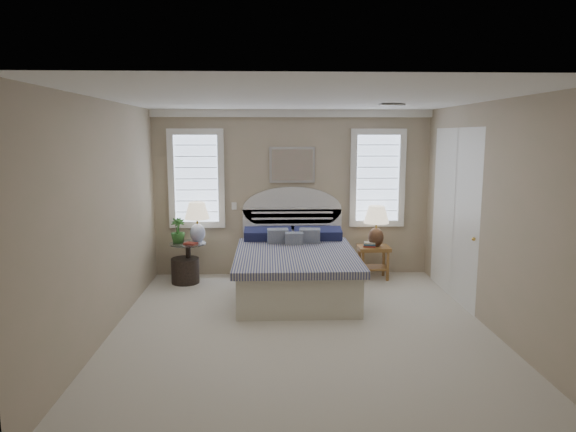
# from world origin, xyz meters

# --- Properties ---
(floor) EXTENTS (4.50, 5.00, 0.01)m
(floor) POSITION_xyz_m (0.00, 0.00, 0.00)
(floor) COLOR beige
(floor) RESTS_ON ground
(ceiling) EXTENTS (4.50, 5.00, 0.01)m
(ceiling) POSITION_xyz_m (0.00, 0.00, 2.70)
(ceiling) COLOR white
(ceiling) RESTS_ON wall_back
(wall_back) EXTENTS (4.50, 0.02, 2.70)m
(wall_back) POSITION_xyz_m (0.00, 2.50, 1.35)
(wall_back) COLOR tan
(wall_back) RESTS_ON floor
(wall_left) EXTENTS (0.02, 5.00, 2.70)m
(wall_left) POSITION_xyz_m (-2.25, 0.00, 1.35)
(wall_left) COLOR tan
(wall_left) RESTS_ON floor
(wall_right) EXTENTS (0.02, 5.00, 2.70)m
(wall_right) POSITION_xyz_m (2.25, 0.00, 1.35)
(wall_right) COLOR tan
(wall_right) RESTS_ON floor
(crown_molding) EXTENTS (4.50, 0.08, 0.12)m
(crown_molding) POSITION_xyz_m (0.00, 2.46, 2.64)
(crown_molding) COLOR white
(crown_molding) RESTS_ON wall_back
(hvac_vent) EXTENTS (0.30, 0.20, 0.02)m
(hvac_vent) POSITION_xyz_m (1.20, 0.80, 2.68)
(hvac_vent) COLOR #B2B2B2
(hvac_vent) RESTS_ON ceiling
(switch_plate) EXTENTS (0.08, 0.01, 0.12)m
(switch_plate) POSITION_xyz_m (-0.95, 2.48, 1.15)
(switch_plate) COLOR white
(switch_plate) RESTS_ON wall_back
(window_left) EXTENTS (0.90, 0.06, 1.60)m
(window_left) POSITION_xyz_m (-1.55, 2.48, 1.60)
(window_left) COLOR silver
(window_left) RESTS_ON wall_back
(window_right) EXTENTS (0.90, 0.06, 1.60)m
(window_right) POSITION_xyz_m (1.40, 2.48, 1.60)
(window_right) COLOR silver
(window_right) RESTS_ON wall_back
(painting) EXTENTS (0.74, 0.04, 0.58)m
(painting) POSITION_xyz_m (0.00, 2.46, 1.82)
(painting) COLOR silver
(painting) RESTS_ON wall_back
(closet_door) EXTENTS (0.02, 1.80, 2.40)m
(closet_door) POSITION_xyz_m (2.23, 1.20, 1.20)
(closet_door) COLOR white
(closet_door) RESTS_ON floor
(bed) EXTENTS (1.72, 2.28, 1.47)m
(bed) POSITION_xyz_m (0.00, 1.46, 0.39)
(bed) COLOR beige
(bed) RESTS_ON floor
(side_table_left) EXTENTS (0.56, 0.56, 0.63)m
(side_table_left) POSITION_xyz_m (-1.65, 2.05, 0.39)
(side_table_left) COLOR black
(side_table_left) RESTS_ON floor
(nightstand_right) EXTENTS (0.50, 0.40, 0.53)m
(nightstand_right) POSITION_xyz_m (1.30, 2.15, 0.39)
(nightstand_right) COLOR olive
(nightstand_right) RESTS_ON floor
(floor_pot) EXTENTS (0.48, 0.48, 0.39)m
(floor_pot) POSITION_xyz_m (-1.70, 2.01, 0.20)
(floor_pot) COLOR black
(floor_pot) RESTS_ON floor
(lamp_left) EXTENTS (0.52, 0.52, 0.64)m
(lamp_left) POSITION_xyz_m (-1.51, 2.13, 1.02)
(lamp_left) COLOR white
(lamp_left) RESTS_ON side_table_left
(lamp_right) EXTENTS (0.46, 0.46, 0.66)m
(lamp_right) POSITION_xyz_m (1.33, 2.15, 0.93)
(lamp_right) COLOR black
(lamp_right) RESTS_ON nightstand_right
(potted_plant) EXTENTS (0.25, 0.25, 0.39)m
(potted_plant) POSITION_xyz_m (-1.80, 2.06, 0.82)
(potted_plant) COLOR #377D32
(potted_plant) RESTS_ON side_table_left
(books_left) EXTENTS (0.23, 0.20, 0.03)m
(books_left) POSITION_xyz_m (-1.59, 1.95, 0.64)
(books_left) COLOR maroon
(books_left) RESTS_ON side_table_left
(books_right) EXTENTS (0.21, 0.16, 0.08)m
(books_right) POSITION_xyz_m (1.22, 2.11, 0.57)
(books_right) COLOR maroon
(books_right) RESTS_ON nightstand_right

